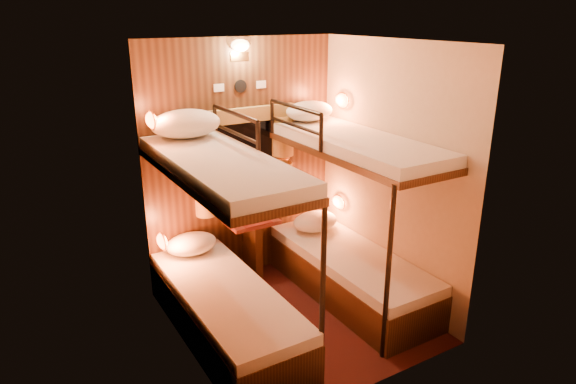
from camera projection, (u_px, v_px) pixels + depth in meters
floor at (296, 317)px, 4.64m from camera, size 2.10×2.10×0.00m
ceiling at (298, 41)px, 3.85m from camera, size 2.10×2.10×0.00m
wall_back at (241, 162)px, 5.10m from camera, size 2.40×0.00×2.40m
wall_front at (380, 237)px, 3.40m from camera, size 2.40×0.00×2.40m
wall_left at (181, 215)px, 3.76m from camera, size 0.00×2.40×2.40m
wall_right at (389, 174)px, 4.73m from camera, size 0.00×2.40×2.40m
back_panel at (242, 162)px, 5.08m from camera, size 2.00×0.03×2.40m
bunk_left at (225, 277)px, 4.20m from camera, size 0.72×1.90×1.82m
bunk_right at (351, 242)px, 4.83m from camera, size 0.72×1.90×1.82m
window at (243, 165)px, 5.07m from camera, size 1.00×0.12×0.79m
curtains at (245, 158)px, 5.01m from camera, size 1.10×0.22×1.00m
back_fixtures at (240, 54)px, 4.71m from camera, size 0.54×0.09×0.48m
reading_lamps at (258, 167)px, 4.80m from camera, size 2.00×0.20×1.25m
table at (252, 241)px, 5.20m from camera, size 0.50×0.34×0.66m
bottle_left at (256, 209)px, 5.10m from camera, size 0.07×0.07×0.26m
bottle_right at (251, 207)px, 5.13m from camera, size 0.08×0.08×0.27m
sachet_a at (271, 218)px, 5.15m from camera, size 0.09×0.07×0.01m
sachet_b at (252, 217)px, 5.19m from camera, size 0.08×0.07×0.01m
pillow_lower_left at (191, 244)px, 4.82m from camera, size 0.49×0.35×0.19m
pillow_lower_right at (315, 221)px, 5.33m from camera, size 0.49×0.35×0.19m
pillow_upper_left at (186, 124)px, 4.38m from camera, size 0.61×0.44×0.24m
pillow_upper_right at (309, 111)px, 5.06m from camera, size 0.50×0.36×0.20m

